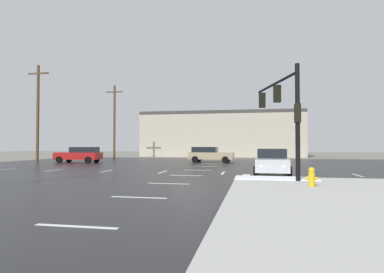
{
  "coord_description": "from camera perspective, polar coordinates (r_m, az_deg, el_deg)",
  "views": [
    {
      "loc": [
        3.9,
        -20.61,
        1.86
      ],
      "look_at": [
        -1.04,
        5.34,
        2.51
      ],
      "focal_mm": 30.04,
      "sensor_mm": 36.0,
      "label": 1
    }
  ],
  "objects": [
    {
      "name": "ground_plane",
      "position": [
        21.06,
        0.07,
        -6.48
      ],
      "size": [
        120.0,
        120.0,
        0.0
      ],
      "primitive_type": "plane",
      "color": "slate"
    },
    {
      "name": "road_asphalt",
      "position": [
        21.06,
        0.07,
        -6.45
      ],
      "size": [
        44.0,
        44.0,
        0.02
      ],
      "primitive_type": "cube",
      "color": "#232326",
      "rests_on": "ground_plane"
    },
    {
      "name": "snow_strip_curbside",
      "position": [
        16.74,
        14.61,
        -7.16
      ],
      "size": [
        4.0,
        1.6,
        0.06
      ],
      "primitive_type": "cube",
      "color": "white",
      "rests_on": "sidewalk_corner"
    },
    {
      "name": "lane_markings",
      "position": [
        19.51,
        2.81,
        -6.81
      ],
      "size": [
        36.15,
        36.15,
        0.01
      ],
      "color": "silver",
      "rests_on": "road_asphalt"
    },
    {
      "name": "traffic_signal_mast",
      "position": [
        17.66,
        15.97,
        5.34
      ],
      "size": [
        1.87,
        5.84,
        5.56
      ],
      "rotation": [
        0.0,
        0.0,
        1.86
      ],
      "color": "black",
      "rests_on": "sidewalk_corner"
    },
    {
      "name": "fire_hydrant",
      "position": [
        14.02,
        20.47,
        -6.74
      ],
      "size": [
        0.48,
        0.26,
        0.79
      ],
      "color": "gold",
      "rests_on": "sidewalk_corner"
    },
    {
      "name": "strip_building_background",
      "position": [
        50.82,
        5.34,
        0.37
      ],
      "size": [
        24.48,
        8.0,
        6.87
      ],
      "color": "#BCB29E",
      "rests_on": "ground_plane"
    },
    {
      "name": "sedan_tan",
      "position": [
        32.97,
        3.17,
        -3.16
      ],
      "size": [
        4.6,
        2.19,
        1.58
      ],
      "rotation": [
        0.0,
        0.0,
        -0.05
      ],
      "color": "tan",
      "rests_on": "road_asphalt"
    },
    {
      "name": "sedan_red",
      "position": [
        34.31,
        -19.28,
        -3.01
      ],
      "size": [
        4.58,
        2.13,
        1.58
      ],
      "rotation": [
        0.0,
        0.0,
        3.17
      ],
      "color": "#B21919",
      "rests_on": "road_asphalt"
    },
    {
      "name": "sedan_silver",
      "position": [
        19.75,
        14.01,
        -4.29
      ],
      "size": [
        2.18,
        4.6,
        1.58
      ],
      "rotation": [
        0.0,
        0.0,
        -1.62
      ],
      "color": "#B7BABF",
      "rests_on": "road_asphalt"
    },
    {
      "name": "utility_pole_far",
      "position": [
        35.23,
        -25.7,
        3.95
      ],
      "size": [
        2.2,
        0.28,
        9.7
      ],
      "color": "brown",
      "rests_on": "ground_plane"
    },
    {
      "name": "utility_pole_distant",
      "position": [
        42.19,
        -13.61,
        2.77
      ],
      "size": [
        2.2,
        0.28,
        9.38
      ],
      "color": "brown",
      "rests_on": "ground_plane"
    }
  ]
}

